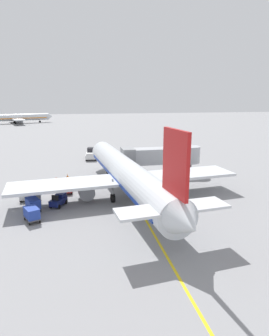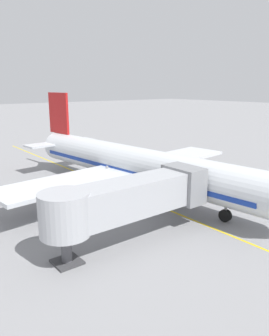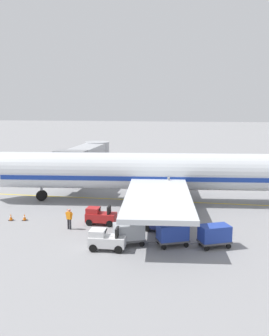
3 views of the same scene
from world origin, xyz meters
name	(u,v)px [view 1 (image 1 of 3)]	position (x,y,z in m)	size (l,w,h in m)	color
ground_plane	(129,191)	(0.00, 0.00, 0.00)	(400.00, 400.00, 0.00)	gray
gate_lead_in_line	(129,191)	(0.00, 0.00, 0.00)	(0.24, 80.00, 0.01)	gold
parked_airliner	(126,174)	(-0.75, -2.12, 3.19)	(30.38, 37.35, 10.63)	silver
jet_bridge	(161,156)	(6.87, 7.12, 3.45)	(13.65, 3.50, 4.98)	#A8AAAF
pushback_tractor	(91,154)	(-4.16, 22.90, 1.10)	(2.68, 4.62, 2.40)	silver
baggage_tug_lead	(68,187)	(-8.62, 1.17, 0.71)	(1.30, 2.51, 1.62)	#B21E1E
baggage_tug_trailing	(59,200)	(-9.60, -3.92, 0.71)	(2.20, 2.77, 1.62)	navy
baggage_tug_spare	(26,194)	(-13.98, -0.70, 0.71)	(1.36, 2.54, 1.62)	silver
baggage_cart_front	(33,195)	(-12.80, -2.07, 0.95)	(2.10, 2.92, 1.58)	#4C4C51
baggage_cart_second_in_train	(33,204)	(-12.45, -5.16, 0.95)	(2.10, 2.92, 1.58)	#4C4C51
baggage_cart_third_in_train	(32,213)	(-12.18, -8.09, 0.95)	(2.10, 2.92, 1.58)	#4C4C51
ground_crew_wing_walker	(57,182)	(-10.27, 3.29, 0.95)	(0.33, 0.72, 1.69)	#232328
safety_cone_nose_left	(68,177)	(-8.70, 7.94, 0.29)	(0.36, 0.36, 0.59)	black
safety_cone_nose_right	(67,176)	(-8.90, 9.11, 0.29)	(0.36, 0.36, 0.59)	black
distant_taxiing_airliner	(18,117)	(-36.54, 118.73, 3.03)	(34.65, 28.66, 10.10)	silver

